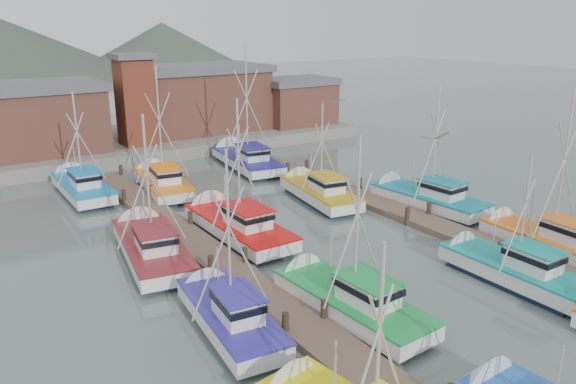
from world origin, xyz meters
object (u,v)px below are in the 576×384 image
boat_4 (344,298)px  boat_8 (234,224)px  lookout_tower (135,99)px  boat_12 (161,182)px

boat_4 → boat_8: size_ratio=0.92×
lookout_tower → boat_4: size_ratio=0.94×
boat_4 → lookout_tower: bearing=82.5°
lookout_tower → boat_12: size_ratio=0.82×
boat_8 → boat_12: size_ratio=0.95×
lookout_tower → boat_4: (-2.56, -34.58, -4.87)m
lookout_tower → boat_8: lookout_tower is taller
lookout_tower → boat_8: size_ratio=0.87×
lookout_tower → boat_12: 13.07m
boat_4 → boat_12: (0.18, 22.68, 0.01)m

